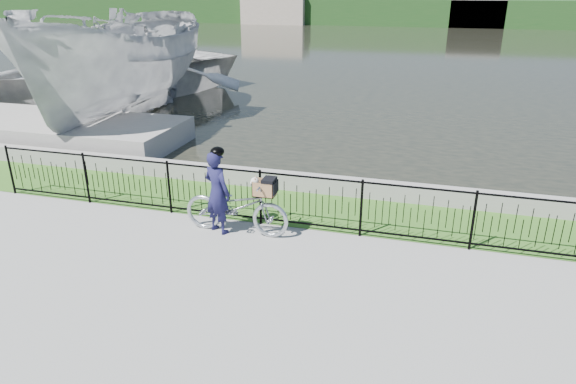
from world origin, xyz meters
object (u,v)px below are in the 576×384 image
(dock, at_px, (27,128))
(cyclist, at_px, (217,191))
(bicycle_rig, at_px, (237,206))
(boat_far, at_px, (111,70))
(boat_near, at_px, (120,64))

(dock, bearing_deg, cyclist, -28.09)
(dock, height_order, cyclist, cyclist)
(bicycle_rig, height_order, cyclist, cyclist)
(boat_far, bearing_deg, bicycle_rig, -47.62)
(dock, distance_m, bicycle_rig, 9.74)
(boat_far, bearing_deg, boat_near, -52.21)
(cyclist, xyz_separation_m, boat_far, (-9.40, 10.75, 0.31))
(dock, bearing_deg, boat_far, 99.66)
(cyclist, distance_m, boat_far, 14.28)
(boat_near, bearing_deg, dock, -133.81)
(cyclist, height_order, boat_far, boat_far)
(boat_near, xyz_separation_m, boat_far, (-3.19, 4.11, -0.92))
(bicycle_rig, distance_m, boat_near, 9.44)
(cyclist, bearing_deg, boat_near, 133.07)
(cyclist, distance_m, boat_near, 9.18)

